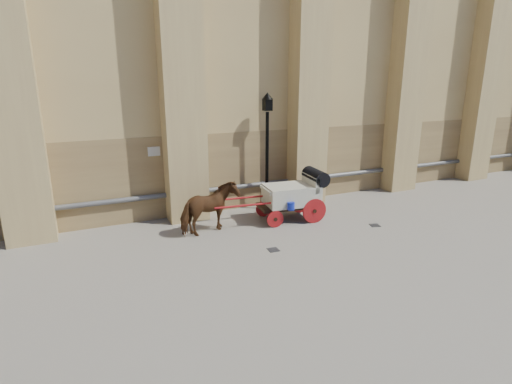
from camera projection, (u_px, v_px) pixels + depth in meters
name	position (u px, v px, depth m)	size (l,w,h in m)	color
ground	(254.00, 250.00, 11.88)	(90.00, 90.00, 0.00)	slate
horse	(210.00, 209.00, 13.03)	(0.90, 1.97, 1.67)	#56341C
carriage	(295.00, 193.00, 14.32)	(4.22, 1.61, 1.80)	black
street_lamp	(267.00, 149.00, 15.10)	(0.42, 0.42, 4.46)	black
drain_grate_near	(273.00, 250.00, 11.89)	(0.32, 0.32, 0.01)	black
drain_grate_far	(375.00, 225.00, 13.90)	(0.32, 0.32, 0.01)	black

